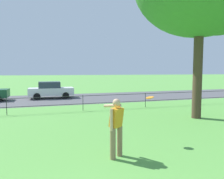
# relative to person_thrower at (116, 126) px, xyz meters

# --- Properties ---
(street_strip) EXTENTS (80.00, 7.96, 0.01)m
(street_strip) POSITION_rel_person_thrower_xyz_m (-1.78, 14.06, -0.92)
(street_strip) COLOR #4C4C51
(street_strip) RESTS_ON ground
(park_fence) EXTENTS (39.43, 0.04, 1.00)m
(park_fence) POSITION_rel_person_thrower_xyz_m (-1.78, 7.58, -0.25)
(park_fence) COLOR #232328
(park_fence) RESTS_ON ground
(person_thrower) EXTENTS (0.46, 0.87, 1.71)m
(person_thrower) POSITION_rel_person_thrower_xyz_m (0.00, 0.00, 0.00)
(person_thrower) COLOR #846B4C
(person_thrower) RESTS_ON ground
(frisbee) EXTENTS (0.31, 0.31, 0.08)m
(frisbee) POSITION_rel_person_thrower_xyz_m (1.54, 0.87, 0.66)
(frisbee) COLOR orange
(car_white_center) EXTENTS (4.01, 1.84, 1.54)m
(car_white_center) POSITION_rel_person_thrower_xyz_m (-1.29, 14.81, -0.15)
(car_white_center) COLOR silver
(car_white_center) RESTS_ON ground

